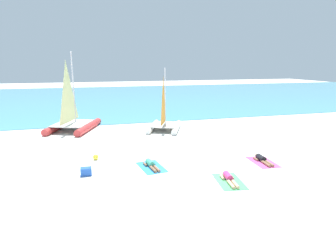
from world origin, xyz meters
The scene contains 12 objects.
ground_plane centered at (0.00, 10.00, 0.00)m, with size 120.00×120.00×0.00m, color white.
ocean_water centered at (0.00, 32.63, 0.03)m, with size 120.00×40.00×0.05m, color #4C9EB7.
sailboat_red centered at (-6.00, 11.49, 0.89)m, with size 4.33×5.29×5.95m.
sailboat_white centered at (0.81, 9.64, 0.71)m, with size 3.57×4.25×4.73m.
towel_left centered at (-1.91, 1.92, 0.01)m, with size 1.10×1.90×0.01m, color #338CD8.
sunbather_left centered at (-1.92, 1.99, 0.13)m, with size 0.61×1.57×0.30m.
towel_middle centered at (1.00, -0.73, 0.01)m, with size 1.10×1.90×0.01m, color #4CB266.
sunbather_middle centered at (1.01, -0.66, 0.13)m, with size 0.64×1.57×0.30m.
towel_right centered at (3.88, 1.09, 0.01)m, with size 1.10×1.90×0.01m, color #D84C99.
sunbather_right centered at (3.89, 1.16, 0.13)m, with size 0.57×1.57×0.30m.
beach_ball centered at (-4.55, 3.87, 0.15)m, with size 0.30×0.30×0.30m, color yellow.
cooler_box centered at (-5.05, 1.74, 0.18)m, with size 0.50×0.36×0.36m, color blue.
Camera 1 is at (-4.78, -11.33, 5.08)m, focal length 30.68 mm.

